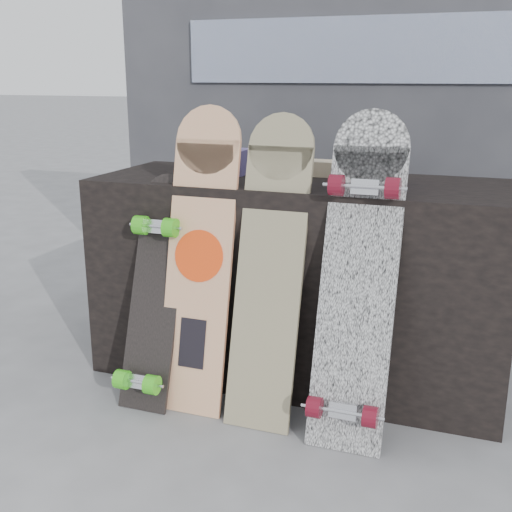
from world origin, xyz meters
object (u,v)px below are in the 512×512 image
at_px(longboard_geisha, 200,252).
at_px(longboard_celtic, 271,261).
at_px(longboard_cascadia, 359,274).
at_px(vendor_table, 300,279).
at_px(skateboard_dark, 154,289).

height_order(longboard_geisha, longboard_celtic, longboard_geisha).
xyz_separation_m(longboard_geisha, longboard_cascadia, (0.58, -0.03, -0.01)).
xyz_separation_m(vendor_table, longboard_geisha, (-0.28, -0.34, 0.18)).
height_order(vendor_table, longboard_geisha, longboard_geisha).
bearing_deg(vendor_table, skateboard_dark, -139.21).
height_order(vendor_table, longboard_celtic, longboard_celtic).
distance_m(longboard_celtic, skateboard_dark, 0.46).
distance_m(longboard_geisha, longboard_celtic, 0.27).
xyz_separation_m(longboard_celtic, skateboard_dark, (-0.44, -0.05, -0.14)).
relative_size(longboard_cascadia, skateboard_dark, 1.30).
distance_m(vendor_table, longboard_cascadia, 0.50).
bearing_deg(longboard_celtic, longboard_cascadia, -5.35).
relative_size(vendor_table, longboard_geisha, 1.47).
height_order(vendor_table, skateboard_dark, skateboard_dark).
relative_size(longboard_celtic, longboard_cascadia, 0.98).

